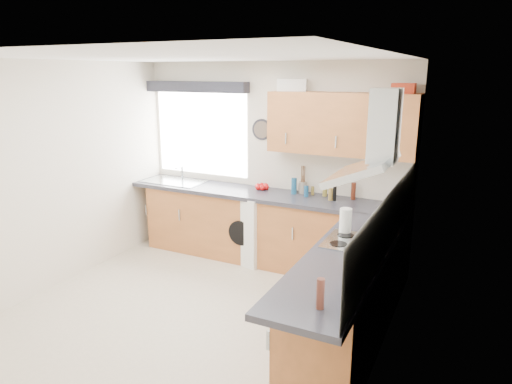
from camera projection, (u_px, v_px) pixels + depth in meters
The scene contains 35 objects.
ground_plane at pixel (197, 313), 4.63m from camera, with size 3.60×3.60×0.00m, color beige.
ceiling at pixel (188, 57), 3.99m from camera, with size 3.60×3.60×0.02m, color white.
wall_back at pixel (271, 162), 5.87m from camera, with size 3.60×0.02×2.50m, color silver.
wall_front at pixel (25, 264), 2.75m from camera, with size 3.60×0.02×2.50m, color silver.
wall_left at pixel (58, 176), 5.08m from camera, with size 0.02×3.60×2.50m, color silver.
wall_right at pixel (386, 221), 3.54m from camera, with size 0.02×3.60×2.50m, color silver.
window at pixel (201, 134), 6.24m from camera, with size 1.40×0.02×1.10m, color white.
window_blind at pixel (196, 87), 6.00m from camera, with size 1.50×0.18×0.14m, color black.
splashback at pixel (391, 219), 3.83m from camera, with size 0.01×3.00×0.54m, color white.
base_cab_back at pixel (254, 227), 5.88m from camera, with size 3.00×0.58×0.86m, color #99582B.
base_cab_corner at pixel (380, 248), 5.18m from camera, with size 0.60×0.60×0.86m, color #99582B.
base_cab_right at pixel (349, 300), 4.01m from camera, with size 0.58×2.10×0.86m, color #99582B.
worktop_back at pixel (261, 194), 5.71m from camera, with size 3.60×0.62×0.05m, color #272830.
worktop_right at pixel (346, 258), 3.77m from camera, with size 0.62×2.42×0.05m, color #272830.
sink at pixel (174, 179), 6.26m from camera, with size 0.84×0.46×0.10m, color #A8B2BB, non-canonical shape.
oven at pixel (352, 293), 4.14m from camera, with size 0.56×0.58×0.85m, color black.
hob_plate at pixel (355, 242), 4.02m from camera, with size 0.52×0.52×0.01m, color #A8B2BB.
extractor_hood at pixel (373, 147), 3.76m from camera, with size 0.52×0.78×0.66m, color #A8B2BB, non-canonical shape.
upper_cabinets at pixel (341, 124), 5.17m from camera, with size 1.70×0.35×0.70m, color #99582B.
washing_machine at pixel (251, 226), 5.90m from camera, with size 0.60×0.58×0.88m, color white.
wall_clock at pixel (261, 130), 5.81m from camera, with size 0.27×0.27×0.04m, color black.
casserole at pixel (292, 85), 5.43m from camera, with size 0.34×0.25×0.14m, color white.
storage_box at pixel (404, 88), 4.80m from camera, with size 0.23×0.20×0.11m, color #AC2E17.
utensil_pot at pixel (303, 188), 5.65m from camera, with size 0.10×0.10×0.14m, color gray.
kitchen_roll at pixel (345, 221), 4.22m from camera, with size 0.11×0.11×0.24m, color white.
tomato_cluster at pixel (262, 187), 5.85m from camera, with size 0.16×0.16×0.07m, color red, non-canonical shape.
jar_0 at pixel (325, 191), 5.52m from camera, with size 0.05×0.05×0.14m, color olive.
jar_1 at pixel (331, 194), 5.34m from camera, with size 0.06×0.06×0.14m, color olive.
jar_2 at pixel (306, 191), 5.50m from camera, with size 0.06×0.06×0.13m, color navy.
jar_3 at pixel (313, 191), 5.58m from camera, with size 0.04×0.04×0.10m, color olive.
jar_4 at pixel (294, 187), 5.68m from camera, with size 0.05×0.05×0.15m, color black.
jar_5 at pixel (335, 191), 5.31m from camera, with size 0.04×0.04×0.23m, color black.
jar_6 at pixel (294, 186), 5.62m from camera, with size 0.07×0.07×0.20m, color navy.
jar_7 at pixel (353, 191), 5.37m from camera, with size 0.06×0.06×0.20m, color #501E11.
bottle_0 at pixel (320, 294), 2.89m from camera, with size 0.05×0.05×0.21m, color #54271E.
Camera 1 is at (2.38, -3.47, 2.37)m, focal length 32.00 mm.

